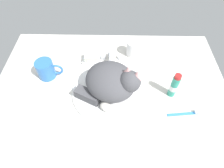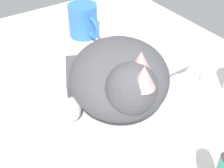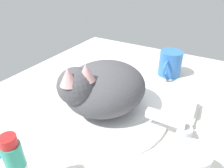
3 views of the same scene
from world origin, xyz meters
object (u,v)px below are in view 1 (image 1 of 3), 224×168
object	(u,v)px
faucet	(112,57)
cat	(112,82)
soap_bar	(91,57)
toothbrush	(186,113)
toothpaste_bottle	(174,86)
rinse_cup	(133,49)
coffee_mug	(46,69)

from	to	relation	value
faucet	cat	world-z (taller)	cat
cat	soap_bar	world-z (taller)	cat
toothbrush	toothpaste_bottle	bearing A→B (deg)	114.12
faucet	cat	bearing A→B (deg)	-87.82
rinse_cup	coffee_mug	bearing A→B (deg)	-159.22
cat	toothpaste_bottle	world-z (taller)	cat
rinse_cup	faucet	bearing A→B (deg)	-156.46
faucet	cat	distance (cm)	21.59
faucet	toothbrush	bearing A→B (deg)	-44.12
cat	soap_bar	size ratio (longest dim) A/B	4.45
rinse_cup	soap_bar	distance (cm)	22.18
faucet	soap_bar	world-z (taller)	faucet
toothbrush	rinse_cup	bearing A→B (deg)	120.46
rinse_cup	toothpaste_bottle	xyz separation A→B (cm)	(16.60, -25.78, 1.96)
faucet	coffee_mug	size ratio (longest dim) A/B	0.95
faucet	toothpaste_bottle	world-z (taller)	toothpaste_bottle
faucet	toothbrush	world-z (taller)	faucet
coffee_mug	soap_bar	size ratio (longest dim) A/B	1.81
soap_bar	coffee_mug	bearing A→B (deg)	-151.84
rinse_cup	toothpaste_bottle	world-z (taller)	toothpaste_bottle
toothpaste_bottle	cat	bearing A→B (deg)	179.58
soap_bar	toothpaste_bottle	world-z (taller)	toothpaste_bottle
cat	rinse_cup	bearing A→B (deg)	68.25
soap_bar	toothpaste_bottle	xyz separation A→B (cm)	(38.14, -20.77, 3.70)
cat	rinse_cup	world-z (taller)	cat
faucet	soap_bar	bearing A→B (deg)	-178.81
coffee_mug	soap_bar	xyz separation A→B (cm)	(20.28, 10.85, -2.15)
faucet	cat	size ratio (longest dim) A/B	0.39
cat	faucet	bearing A→B (deg)	92.18
faucet	rinse_cup	distance (cm)	12.12
faucet	soap_bar	distance (cm)	10.54
soap_bar	faucet	bearing A→B (deg)	1.19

